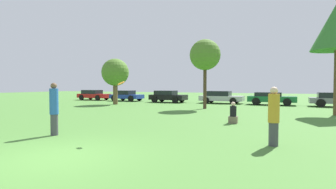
% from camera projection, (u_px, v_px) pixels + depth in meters
% --- Properties ---
extents(ground_plane, '(120.00, 120.00, 0.00)m').
position_uv_depth(ground_plane, '(55.00, 158.00, 6.46)').
color(ground_plane, '#477A33').
extents(person_thrower, '(0.31, 0.31, 1.93)m').
position_uv_depth(person_thrower, '(54.00, 108.00, 9.35)').
color(person_thrower, '#3F3F47').
rests_on(person_thrower, ground).
extents(person_catcher, '(0.33, 0.33, 1.79)m').
position_uv_depth(person_catcher, '(274.00, 116.00, 7.71)').
color(person_catcher, '#3F3F47').
rests_on(person_catcher, ground).
extents(frisbee, '(0.27, 0.25, 0.18)m').
position_uv_depth(frisbee, '(121.00, 83.00, 8.58)').
color(frisbee, orange).
extents(bystander_sitting, '(0.42, 0.35, 1.04)m').
position_uv_depth(bystander_sitting, '(233.00, 114.00, 12.37)').
color(bystander_sitting, '#726651').
rests_on(bystander_sitting, ground).
extents(tree_0, '(2.66, 2.66, 4.46)m').
position_uv_depth(tree_0, '(115.00, 73.00, 24.85)').
color(tree_0, brown).
rests_on(tree_0, ground).
extents(tree_1, '(2.43, 2.43, 5.48)m').
position_uv_depth(tree_1, '(205.00, 55.00, 20.09)').
color(tree_1, '#473323').
rests_on(tree_1, ground).
extents(parked_car_red, '(4.29, 1.95, 1.28)m').
position_uv_depth(parked_car_red, '(93.00, 95.00, 32.55)').
color(parked_car_red, red).
rests_on(parked_car_red, ground).
extents(parked_car_blue, '(3.90, 2.12, 1.25)m').
position_uv_depth(parked_car_blue, '(126.00, 95.00, 30.42)').
color(parked_car_blue, '#1E389E').
rests_on(parked_car_blue, ground).
extents(parked_car_black, '(4.02, 2.08, 1.29)m').
position_uv_depth(parked_car_black, '(168.00, 96.00, 27.89)').
color(parked_car_black, black).
rests_on(parked_car_black, ground).
extents(parked_car_silver, '(4.45, 2.21, 1.28)m').
position_uv_depth(parked_car_silver, '(221.00, 97.00, 26.40)').
color(parked_car_silver, '#B2B2B7').
rests_on(parked_car_silver, ground).
extents(parked_car_green, '(4.34, 2.09, 1.20)m').
position_uv_depth(parked_car_green, '(271.00, 98.00, 24.18)').
color(parked_car_green, '#196633').
rests_on(parked_car_green, ground).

